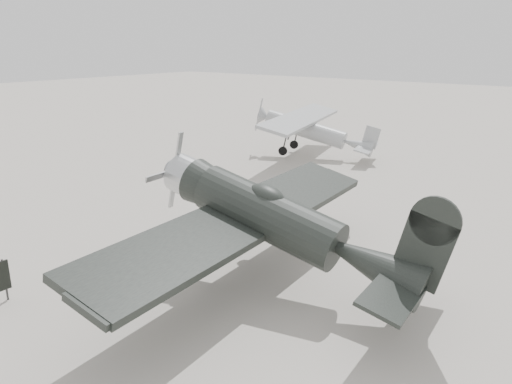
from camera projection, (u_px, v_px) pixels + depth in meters
ground at (202, 250)px, 17.51m from camera, size 160.00×160.00×0.00m
lowwing_monoplane at (281, 222)px, 14.19m from camera, size 8.78×12.27×3.96m
highwing_monoplane at (310, 127)px, 31.18m from camera, size 7.88×10.99×3.11m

